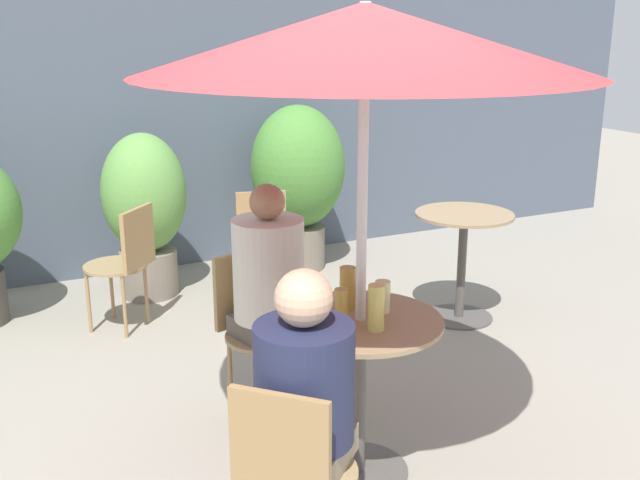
{
  "coord_description": "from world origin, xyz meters",
  "views": [
    {
      "loc": [
        -1.26,
        -2.5,
        1.99
      ],
      "look_at": [
        0.21,
        0.52,
        1.0
      ],
      "focal_mm": 42.0,
      "sensor_mm": 36.0,
      "label": 1
    }
  ],
  "objects_px": {
    "beer_glass_1": "(341,309)",
    "beer_glass_2": "(376,308)",
    "bistro_chair_2": "(264,240)",
    "beer_glass_3": "(383,297)",
    "potted_plant_1": "(145,206)",
    "umbrella": "(365,40)",
    "cafe_table_near": "(360,364)",
    "cafe_table_far": "(463,247)",
    "seated_person_0": "(271,285)",
    "bistro_chair_0": "(255,317)",
    "beer_glass_0": "(348,288)",
    "bistro_chair_1": "(291,468)",
    "bistro_chair_3": "(126,256)",
    "seated_person_1": "(306,399)",
    "potted_plant_2": "(298,175)"
  },
  "relations": [
    {
      "from": "beer_glass_1",
      "to": "beer_glass_2",
      "type": "relative_size",
      "value": 0.87
    },
    {
      "from": "bistro_chair_2",
      "to": "beer_glass_3",
      "type": "bearing_deg",
      "value": -83.91
    },
    {
      "from": "potted_plant_1",
      "to": "umbrella",
      "type": "height_order",
      "value": "umbrella"
    },
    {
      "from": "cafe_table_near",
      "to": "cafe_table_far",
      "type": "bearing_deg",
      "value": 41.01
    },
    {
      "from": "beer_glass_3",
      "to": "seated_person_0",
      "type": "bearing_deg",
      "value": 115.48
    },
    {
      "from": "bistro_chair_0",
      "to": "beer_glass_2",
      "type": "height_order",
      "value": "beer_glass_2"
    },
    {
      "from": "beer_glass_0",
      "to": "beer_glass_2",
      "type": "bearing_deg",
      "value": -91.13
    },
    {
      "from": "bistro_chair_0",
      "to": "beer_glass_2",
      "type": "relative_size",
      "value": 4.25
    },
    {
      "from": "bistro_chair_0",
      "to": "umbrella",
      "type": "bearing_deg",
      "value": -90.0
    },
    {
      "from": "bistro_chair_1",
      "to": "seated_person_0",
      "type": "xyz_separation_m",
      "value": [
        0.41,
        1.19,
        0.22
      ]
    },
    {
      "from": "cafe_table_far",
      "to": "beer_glass_2",
      "type": "distance_m",
      "value": 2.13
    },
    {
      "from": "bistro_chair_1",
      "to": "bistro_chair_3",
      "type": "relative_size",
      "value": 1.0
    },
    {
      "from": "beer_glass_1",
      "to": "seated_person_1",
      "type": "bearing_deg",
      "value": -130.72
    },
    {
      "from": "potted_plant_1",
      "to": "cafe_table_near",
      "type": "bearing_deg",
      "value": -83.75
    },
    {
      "from": "umbrella",
      "to": "bistro_chair_2",
      "type": "bearing_deg",
      "value": 79.88
    },
    {
      "from": "bistro_chair_0",
      "to": "bistro_chair_1",
      "type": "distance_m",
      "value": 1.38
    },
    {
      "from": "bistro_chair_3",
      "to": "potted_plant_2",
      "type": "height_order",
      "value": "potted_plant_2"
    },
    {
      "from": "bistro_chair_2",
      "to": "beer_glass_3",
      "type": "relative_size",
      "value": 5.87
    },
    {
      "from": "cafe_table_near",
      "to": "bistro_chair_2",
      "type": "bearing_deg",
      "value": 79.88
    },
    {
      "from": "bistro_chair_1",
      "to": "bistro_chair_2",
      "type": "xyz_separation_m",
      "value": [
        0.94,
        2.63,
        0.0
      ]
    },
    {
      "from": "potted_plant_1",
      "to": "umbrella",
      "type": "distance_m",
      "value": 3.02
    },
    {
      "from": "seated_person_1",
      "to": "beer_glass_2",
      "type": "xyz_separation_m",
      "value": [
        0.47,
        0.32,
        0.15
      ]
    },
    {
      "from": "beer_glass_1",
      "to": "beer_glass_0",
      "type": "bearing_deg",
      "value": 55.1
    },
    {
      "from": "bistro_chair_1",
      "to": "potted_plant_2",
      "type": "height_order",
      "value": "potted_plant_2"
    },
    {
      "from": "cafe_table_near",
      "to": "beer_glass_2",
      "type": "bearing_deg",
      "value": -89.62
    },
    {
      "from": "umbrella",
      "to": "beer_glass_3",
      "type": "bearing_deg",
      "value": 13.83
    },
    {
      "from": "cafe_table_far",
      "to": "bistro_chair_0",
      "type": "xyz_separation_m",
      "value": [
        -1.72,
        -0.55,
        -0.0
      ]
    },
    {
      "from": "beer_glass_0",
      "to": "umbrella",
      "type": "height_order",
      "value": "umbrella"
    },
    {
      "from": "cafe_table_far",
      "to": "bistro_chair_1",
      "type": "distance_m",
      "value": 2.82
    },
    {
      "from": "cafe_table_near",
      "to": "potted_plant_2",
      "type": "relative_size",
      "value": 0.56
    },
    {
      "from": "bistro_chair_3",
      "to": "bistro_chair_2",
      "type": "bearing_deg",
      "value": 130.98
    },
    {
      "from": "cafe_table_far",
      "to": "potted_plant_2",
      "type": "relative_size",
      "value": 0.56
    },
    {
      "from": "cafe_table_far",
      "to": "beer_glass_0",
      "type": "relative_size",
      "value": 3.87
    },
    {
      "from": "seated_person_1",
      "to": "beer_glass_1",
      "type": "relative_size",
      "value": 6.89
    },
    {
      "from": "umbrella",
      "to": "beer_glass_2",
      "type": "bearing_deg",
      "value": -89.62
    },
    {
      "from": "beer_glass_0",
      "to": "beer_glass_1",
      "type": "height_order",
      "value": "beer_glass_0"
    },
    {
      "from": "seated_person_0",
      "to": "potted_plant_1",
      "type": "distance_m",
      "value": 2.11
    },
    {
      "from": "cafe_table_near",
      "to": "seated_person_1",
      "type": "bearing_deg",
      "value": -135.84
    },
    {
      "from": "potted_plant_1",
      "to": "seated_person_0",
      "type": "bearing_deg",
      "value": -86.2
    },
    {
      "from": "bistro_chair_3",
      "to": "beer_glass_2",
      "type": "height_order",
      "value": "beer_glass_2"
    },
    {
      "from": "potted_plant_1",
      "to": "bistro_chair_3",
      "type": "bearing_deg",
      "value": -114.03
    },
    {
      "from": "bistro_chair_0",
      "to": "beer_glass_0",
      "type": "relative_size",
      "value": 4.32
    },
    {
      "from": "beer_glass_2",
      "to": "seated_person_0",
      "type": "bearing_deg",
      "value": 101.87
    },
    {
      "from": "potted_plant_1",
      "to": "beer_glass_2",
      "type": "bearing_deg",
      "value": -84.02
    },
    {
      "from": "umbrella",
      "to": "seated_person_0",
      "type": "bearing_deg",
      "value": 104.16
    },
    {
      "from": "beer_glass_2",
      "to": "potted_plant_2",
      "type": "relative_size",
      "value": 0.15
    },
    {
      "from": "cafe_table_far",
      "to": "beer_glass_1",
      "type": "bearing_deg",
      "value": -140.08
    },
    {
      "from": "seated_person_0",
      "to": "beer_glass_1",
      "type": "xyz_separation_m",
      "value": [
        0.04,
        -0.69,
        0.11
      ]
    },
    {
      "from": "potted_plant_2",
      "to": "bistro_chair_2",
      "type": "bearing_deg",
      "value": -128.58
    },
    {
      "from": "beer_glass_3",
      "to": "potted_plant_1",
      "type": "height_order",
      "value": "potted_plant_1"
    }
  ]
}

